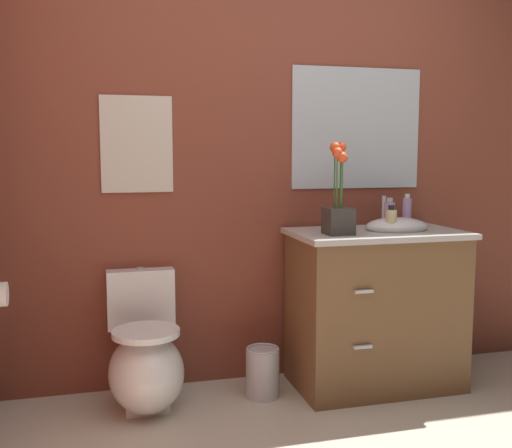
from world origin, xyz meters
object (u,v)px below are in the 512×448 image
vanity_cabinet (376,307)px  lotion_bottle (391,220)px  toilet (145,361)px  wall_mirror (357,128)px  hand_wash_bottle (389,214)px  flower_vase (339,204)px  soap_bottle (407,212)px  wall_poster (137,144)px  trash_bin (263,372)px

vanity_cabinet → lotion_bottle: 0.50m
toilet → vanity_cabinet: vanity_cabinet is taller
lotion_bottle → toilet: bearing=176.2°
wall_mirror → hand_wash_bottle: bearing=-46.7°
lotion_bottle → vanity_cabinet: bearing=127.4°
flower_vase → hand_wash_bottle: 0.47m
soap_bottle → wall_mirror: size_ratio=0.24×
soap_bottle → wall_poster: (-1.52, 0.16, 0.39)m
vanity_cabinet → soap_bottle: soap_bottle is taller
flower_vase → soap_bottle: 0.56m
trash_bin → toilet: bearing=177.6°
toilet → hand_wash_bottle: hand_wash_bottle is taller
wall_poster → wall_mirror: size_ratio=0.64×
hand_wash_bottle → trash_bin: 1.15m
vanity_cabinet → trash_bin: bearing=180.0°
soap_bottle → lotion_bottle: soap_bottle is taller
vanity_cabinet → toilet: bearing=178.8°
toilet → wall_mirror: 1.77m
soap_bottle → wall_mirror: wall_mirror is taller
soap_bottle → wall_poster: bearing=173.9°
vanity_cabinet → wall_mirror: (-0.00, 0.29, 1.00)m
soap_bottle → trash_bin: size_ratio=0.70×
vanity_cabinet → wall_mirror: bearing=90.5°
vanity_cabinet → wall_poster: 1.59m
flower_vase → wall_mirror: 0.61m
toilet → soap_bottle: soap_bottle is taller
vanity_cabinet → wall_mirror: 1.04m
flower_vase → soap_bottle: size_ratio=2.56×
lotion_bottle → hand_wash_bottle: hand_wash_bottle is taller
wall_mirror → toilet: bearing=-168.1°
hand_wash_bottle → wall_poster: (-1.42, 0.15, 0.40)m
lotion_bottle → wall_mirror: (-0.05, 0.36, 0.50)m
wall_mirror → wall_poster: bearing=180.0°
toilet → flower_vase: bearing=-6.1°
lotion_bottle → wall_mirror: wall_mirror is taller
hand_wash_bottle → lotion_bottle: bearing=-115.3°
hand_wash_bottle → trash_bin: size_ratio=0.62×
vanity_cabinet → wall_poster: size_ratio=2.06×
trash_bin → wall_mirror: wall_mirror is taller
flower_vase → wall_mirror: (0.26, 0.38, 0.41)m
lotion_bottle → hand_wash_bottle: (0.10, 0.20, 0.01)m
toilet → lotion_bottle: (1.32, -0.09, 0.70)m
flower_vase → lotion_bottle: 0.33m
toilet → flower_vase: 1.29m
wall_poster → wall_mirror: wall_mirror is taller
soap_bottle → trash_bin: 1.24m
hand_wash_bottle → trash_bin: hand_wash_bottle is taller
vanity_cabinet → hand_wash_bottle: (0.14, 0.14, 0.50)m
toilet → vanity_cabinet: 1.29m
trash_bin → wall_poster: wall_poster is taller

